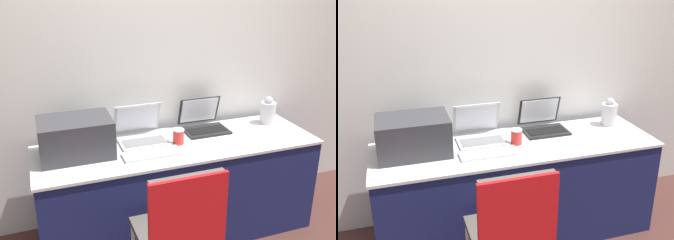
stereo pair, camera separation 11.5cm
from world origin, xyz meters
The scene contains 9 objects.
wall_back centered at (0.00, 0.72, 1.30)m, with size 8.00×0.05×2.60m.
table centered at (0.00, 0.30, 0.37)m, with size 2.03×0.63×0.74m.
printer centered at (-0.71, 0.36, 0.88)m, with size 0.47×0.34×0.26m.
laptop_left centered at (-0.23, 0.46, 0.80)m, with size 0.35×0.35×0.25m.
laptop_right centered at (0.28, 0.49, 0.80)m, with size 0.33×0.30×0.24m.
external_keyboard centered at (-0.24, 0.19, 0.75)m, with size 0.39×0.14×0.02m.
coffee_cup centered at (0.00, 0.31, 0.80)m, with size 0.08×0.08×0.11m.
metal_pitcher centered at (0.82, 0.45, 0.84)m, with size 0.12×0.12×0.22m.
chair centered at (-0.27, -0.43, 0.59)m, with size 0.42×0.48×0.97m.
Camera 1 is at (-0.93, -2.08, 1.91)m, focal length 42.00 mm.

